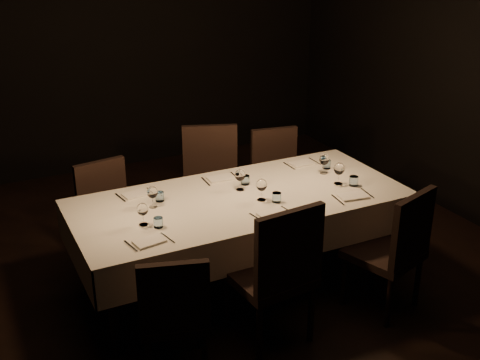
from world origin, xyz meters
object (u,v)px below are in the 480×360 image
chair_far_right (277,174)px  chair_near_center (277,269)px  dining_table (240,206)px  chair_near_right (395,246)px  chair_far_center (211,179)px  chair_near_left (174,311)px  chair_far_left (108,210)px

chair_far_right → chair_near_center: bearing=-110.1°
dining_table → chair_near_center: (-0.11, -0.76, -0.12)m
chair_near_right → chair_far_center: (-0.70, 1.67, 0.02)m
dining_table → chair_near_right: size_ratio=2.59×
chair_near_left → chair_near_right: 1.67m
chair_near_center → chair_far_center: 1.64m
chair_near_left → chair_far_left: (0.01, 1.55, 0.01)m
dining_table → chair_near_center: chair_near_center is taller
chair_near_left → chair_near_right: chair_near_right is taller
chair_far_left → chair_far_center: (0.97, 0.10, 0.06)m
dining_table → chair_far_right: bearing=45.7°
chair_far_center → chair_far_right: chair_far_center is taller
chair_far_center → chair_near_right: bearing=-47.3°
chair_near_left → chair_far_center: size_ratio=0.86×
dining_table → chair_far_right: chair_far_right is taller
dining_table → chair_far_left: chair_far_left is taller
chair_near_center → chair_near_right: size_ratio=1.07×
dining_table → chair_far_right: size_ratio=2.73×
dining_table → chair_near_center: bearing=-98.0°
dining_table → chair_near_center: size_ratio=2.41×
chair_near_left → chair_far_right: bearing=-119.0°
chair_near_center → chair_near_right: 0.95m
chair_near_left → chair_far_right: 2.28m
chair_far_center → chair_far_right: (0.65, -0.04, -0.05)m
chair_near_center → chair_far_right: 1.81m
chair_near_left → chair_near_right: size_ratio=0.90×
dining_table → chair_far_left: 1.14m
chair_far_left → dining_table: bearing=-51.9°
chair_far_left → chair_near_right: bearing=-52.6°
dining_table → chair_far_right: 1.15m
chair_far_right → chair_near_left: bearing=-125.9°
dining_table → chair_far_center: size_ratio=2.46×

